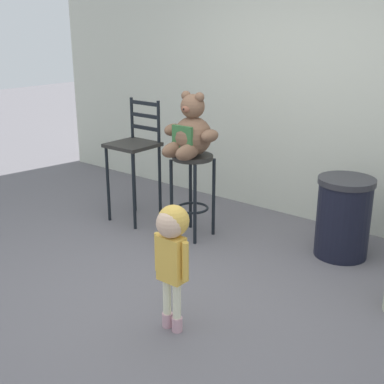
{
  "coord_description": "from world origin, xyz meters",
  "views": [
    {
      "loc": [
        2.36,
        -2.58,
        1.95
      ],
      "look_at": [
        -0.06,
        0.41,
        0.67
      ],
      "focal_mm": 48.11,
      "sensor_mm": 36.0,
      "label": 1
    }
  ],
  "objects": [
    {
      "name": "teddy_bear",
      "position": [
        -0.5,
        0.94,
        1.0
      ],
      "size": [
        0.55,
        0.49,
        0.57
      ],
      "color": "brown",
      "rests_on": "bar_stool_with_teddy"
    },
    {
      "name": "trash_bin",
      "position": [
        0.78,
        1.44,
        0.35
      ],
      "size": [
        0.48,
        0.48,
        0.7
      ],
      "color": "black",
      "rests_on": "ground_plane"
    },
    {
      "name": "building_wall",
      "position": [
        0.0,
        2.2,
        1.87
      ],
      "size": [
        7.02,
        0.3,
        3.74
      ],
      "primitive_type": "cube",
      "color": "beige",
      "rests_on": "ground_plane"
    },
    {
      "name": "bar_chair_empty",
      "position": [
        -1.23,
        0.94,
        0.72
      ],
      "size": [
        0.44,
        0.44,
        1.22
      ],
      "color": "#292825",
      "rests_on": "ground_plane"
    },
    {
      "name": "ground_plane",
      "position": [
        0.0,
        0.0,
        0.0
      ],
      "size": [
        24.0,
        24.0,
        0.0
      ],
      "primitive_type": "plane",
      "color": "slate"
    },
    {
      "name": "child_walking",
      "position": [
        0.39,
        -0.35,
        0.63
      ],
      "size": [
        0.28,
        0.22,
        0.87
      ],
      "rotation": [
        0.0,
        0.0,
        -1.98
      ],
      "color": "#CC9AA6",
      "rests_on": "ground_plane"
    },
    {
      "name": "bar_stool_with_teddy",
      "position": [
        -0.5,
        0.96,
        0.56
      ],
      "size": [
        0.38,
        0.38,
        0.79
      ],
      "color": "#292825",
      "rests_on": "ground_plane"
    }
  ]
}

